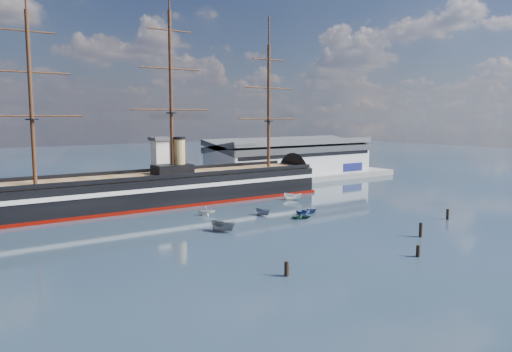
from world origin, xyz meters
TOP-DOWN VIEW (x-y plane):
  - ground at (0.00, 40.00)m, footprint 600.00×600.00m
  - quay at (10.00, 76.00)m, footprint 180.00×18.00m
  - warehouse at (58.00, 80.00)m, footprint 63.00×21.00m
  - quay_tower at (3.00, 73.00)m, footprint 5.00×5.00m
  - warship at (-3.35, 60.00)m, footprint 113.01×17.68m
  - motorboat_a at (-6.67, 24.11)m, footprint 7.21×4.82m
  - motorboat_b at (19.69, 28.25)m, footprint 1.65×3.68m
  - motorboat_c at (9.44, 32.35)m, footprint 5.35×2.74m
  - motorboat_d at (-0.92, 40.25)m, footprint 5.51×6.89m
  - motorboat_e at (14.38, 24.33)m, footprint 2.13×2.92m
  - motorboat_f at (28.99, 44.63)m, footprint 6.44×4.56m
  - piling_near_left at (-14.34, -4.97)m, footprint 0.64×0.64m
  - piling_near_mid at (9.44, -10.04)m, footprint 0.64×0.64m
  - piling_near_right at (21.38, -1.96)m, footprint 0.64×0.64m
  - piling_far_right at (40.29, 4.53)m, footprint 0.64×0.64m

SIDE VIEW (x-z plane):
  - ground at x=0.00m, z-range 0.00..0.00m
  - quay at x=10.00m, z-range -1.00..1.00m
  - motorboat_a at x=-6.67m, z-range -1.35..1.35m
  - motorboat_b at x=19.69m, z-range -0.84..0.84m
  - motorboat_c at x=9.44m, z-range -1.02..1.02m
  - motorboat_d at x=-0.92m, z-range -1.16..1.16m
  - motorboat_e at x=14.38m, z-range -0.63..0.63m
  - motorboat_f at x=28.99m, z-range -1.21..1.21m
  - piling_near_left at x=-14.34m, z-range -1.44..1.44m
  - piling_near_mid at x=9.44m, z-range -1.35..1.35m
  - piling_near_right at x=21.38m, z-range -1.75..1.75m
  - piling_far_right at x=40.29m, z-range -1.52..1.52m
  - warship at x=-3.35m, z-range -22.93..31.01m
  - warehouse at x=58.00m, z-range 2.18..13.78m
  - quay_tower at x=3.00m, z-range 2.25..17.25m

